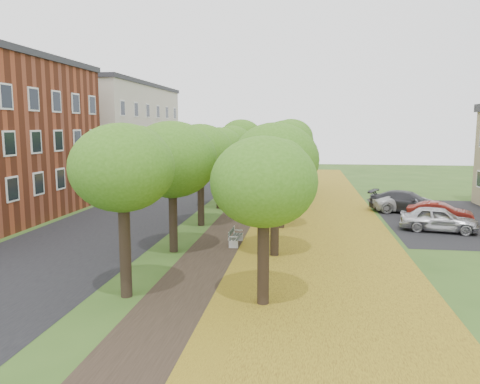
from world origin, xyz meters
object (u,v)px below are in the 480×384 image
(bench, at_px, (235,237))
(car_red, at_px, (440,213))
(car_silver, at_px, (439,219))
(car_grey, at_px, (407,202))
(car_white, at_px, (405,202))

(bench, distance_m, car_red, 13.67)
(car_silver, xyz_separation_m, car_grey, (-0.50, 5.86, 0.02))
(car_grey, xyz_separation_m, car_white, (0.00, 0.57, -0.07))
(car_silver, relative_size, car_grey, 0.82)
(car_grey, bearing_deg, car_white, 24.30)
(car_silver, distance_m, car_red, 2.60)
(bench, xyz_separation_m, car_silver, (11.00, 4.52, 0.31))
(bench, relative_size, car_silver, 0.39)
(bench, height_order, car_white, car_white)
(car_silver, xyz_separation_m, car_white, (-0.50, 6.43, -0.05))
(car_silver, bearing_deg, bench, 124.42)
(bench, relative_size, car_white, 0.34)
(bench, bearing_deg, car_grey, -43.49)
(car_red, height_order, car_white, car_white)
(car_red, xyz_separation_m, car_grey, (-1.23, 3.37, 0.10))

